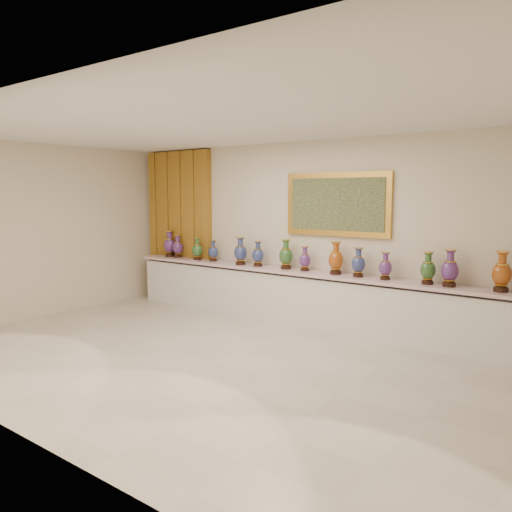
{
  "coord_description": "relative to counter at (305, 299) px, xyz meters",
  "views": [
    {
      "loc": [
        4.12,
        -4.63,
        2.13
      ],
      "look_at": [
        -0.58,
        1.7,
        1.16
      ],
      "focal_mm": 35.0,
      "sensor_mm": 36.0,
      "label": 1
    }
  ],
  "objects": [
    {
      "name": "vase_8",
      "position": [
        0.54,
        0.0,
        0.69
      ],
      "size": [
        0.25,
        0.25,
        0.51
      ],
      "rotation": [
        0.0,
        0.0,
        -0.08
      ],
      "color": "black",
      "rests_on": "counter"
    },
    {
      "name": "vase_9",
      "position": [
        0.93,
        -0.02,
        0.66
      ],
      "size": [
        0.21,
        0.21,
        0.44
      ],
      "rotation": [
        0.0,
        0.0,
        -0.04
      ],
      "color": "black",
      "rests_on": "counter"
    },
    {
      "name": "vase_7",
      "position": [
        -0.03,
        0.02,
        0.64
      ],
      "size": [
        0.25,
        0.25,
        0.4
      ],
      "rotation": [
        0.0,
        0.0,
        0.43
      ],
      "color": "black",
      "rests_on": "counter"
    },
    {
      "name": "vase_4",
      "position": [
        -1.3,
        -0.06,
        0.68
      ],
      "size": [
        0.3,
        0.3,
        0.49
      ],
      "rotation": [
        0.0,
        0.0,
        -0.4
      ],
      "color": "black",
      "rests_on": "counter"
    },
    {
      "name": "vase_11",
      "position": [
        1.97,
        -0.01,
        0.67
      ],
      "size": [
        0.26,
        0.26,
        0.45
      ],
      "rotation": [
        0.0,
        0.0,
        0.32
      ],
      "color": "black",
      "rests_on": "counter"
    },
    {
      "name": "ground",
      "position": [
        0.0,
        -2.27,
        -0.44
      ],
      "size": [
        8.0,
        8.0,
        0.0
      ],
      "primitive_type": "plane",
      "color": "beige",
      "rests_on": "ground"
    },
    {
      "name": "label_card",
      "position": [
        -2.34,
        -0.14,
        0.47
      ],
      "size": [
        0.1,
        0.06,
        0.0
      ],
      "primitive_type": "cube",
      "color": "white",
      "rests_on": "counter"
    },
    {
      "name": "vase_10",
      "position": [
        1.35,
        -0.02,
        0.65
      ],
      "size": [
        0.21,
        0.21,
        0.41
      ],
      "rotation": [
        0.0,
        0.0,
        -0.13
      ],
      "color": "black",
      "rests_on": "counter"
    },
    {
      "name": "vase_5",
      "position": [
        -0.95,
        -0.02,
        0.66
      ],
      "size": [
        0.22,
        0.22,
        0.44
      ],
      "rotation": [
        0.0,
        0.0,
        -0.07
      ],
      "color": "black",
      "rests_on": "counter"
    },
    {
      "name": "vase_13",
      "position": [
        2.9,
        0.0,
        0.7
      ],
      "size": [
        0.29,
        0.29,
        0.52
      ],
      "rotation": [
        0.0,
        0.0,
        0.24
      ],
      "color": "black",
      "rests_on": "counter"
    },
    {
      "name": "vase_12",
      "position": [
        2.26,
        -0.02,
        0.69
      ],
      "size": [
        0.24,
        0.24,
        0.51
      ],
      "rotation": [
        0.0,
        0.0,
        0.04
      ],
      "color": "black",
      "rests_on": "counter"
    },
    {
      "name": "room",
      "position": [
        -2.47,
        0.17,
        1.14
      ],
      "size": [
        8.0,
        8.0,
        8.0
      ],
      "color": "beige",
      "rests_on": "ground"
    },
    {
      "name": "vase_0",
      "position": [
        -3.17,
        0.02,
        0.7
      ],
      "size": [
        0.32,
        0.32,
        0.52
      ],
      "rotation": [
        0.0,
        0.0,
        -0.42
      ],
      "color": "black",
      "rests_on": "counter"
    },
    {
      "name": "vase_6",
      "position": [
        -0.39,
        0.01,
        0.69
      ],
      "size": [
        0.3,
        0.3,
        0.49
      ],
      "rotation": [
        0.0,
        0.0,
        0.37
      ],
      "color": "black",
      "rests_on": "counter"
    },
    {
      "name": "counter",
      "position": [
        0.0,
        0.0,
        0.0
      ],
      "size": [
        7.28,
        0.48,
        0.9
      ],
      "color": "white",
      "rests_on": "ground"
    },
    {
      "name": "vase_2",
      "position": [
        -2.35,
        -0.05,
        0.66
      ],
      "size": [
        0.26,
        0.26,
        0.43
      ],
      "rotation": [
        0.0,
        0.0,
        0.4
      ],
      "color": "black",
      "rests_on": "counter"
    },
    {
      "name": "vase_1",
      "position": [
        -2.94,
        0.02,
        0.66
      ],
      "size": [
        0.23,
        0.23,
        0.45
      ],
      "rotation": [
        0.0,
        0.0,
        0.1
      ],
      "color": "black",
      "rests_on": "counter"
    },
    {
      "name": "vase_3",
      "position": [
        -2.01,
        0.01,
        0.64
      ],
      "size": [
        0.19,
        0.19,
        0.4
      ],
      "rotation": [
        0.0,
        0.0,
        0.02
      ],
      "color": "black",
      "rests_on": "counter"
    }
  ]
}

